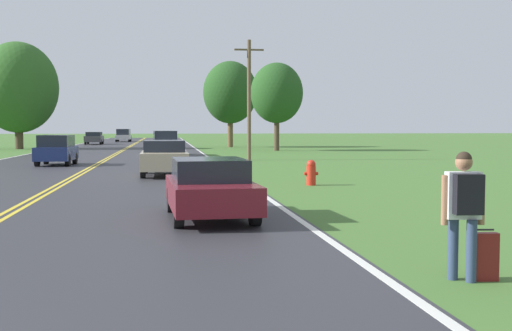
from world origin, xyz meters
TOP-DOWN VIEW (x-y plane):
  - hitchhiker_person at (7.49, 4.34)m, footprint 0.58×0.44m
  - suitcase at (7.77, 4.36)m, footprint 0.39×0.17m
  - fire_hydrant at (8.67, 18.28)m, footprint 0.49×0.33m
  - utility_pole_midground at (8.75, 35.47)m, footprint 1.80×0.24m
  - tree_left_verge at (10.23, 61.33)m, footprint 5.47×5.47m
  - tree_behind_sign at (-9.72, 58.33)m, footprint 7.28×7.28m
  - tree_mid_treeline at (13.21, 51.06)m, footprint 4.52×4.52m
  - car_maroon_sedan_nearest at (4.61, 10.62)m, footprint 1.93×4.02m
  - car_champagne_sedan_approaching at (3.62, 23.49)m, footprint 1.90×4.36m
  - car_dark_blue_hatchback_mid_near at (-2.06, 31.59)m, footprint 1.85×3.49m
  - car_white_suv_mid_far at (3.64, 42.78)m, footprint 1.98×4.89m
  - car_dark_grey_sedan_receding at (-4.60, 73.92)m, footprint 1.93×4.36m
  - car_silver_suv_distant at (-2.05, 87.41)m, footprint 2.05×4.24m

SIDE VIEW (x-z plane):
  - suitcase at x=7.77m, z-range -0.02..0.66m
  - fire_hydrant at x=8.67m, z-range 0.01..0.89m
  - car_maroon_sedan_nearest at x=4.61m, z-range 0.03..1.35m
  - car_dark_grey_sedan_receding at x=-4.60m, z-range 0.04..1.51m
  - car_champagne_sedan_approaching at x=3.62m, z-range 0.04..1.51m
  - car_dark_blue_hatchback_mid_near at x=-2.06m, z-range 0.04..1.65m
  - car_white_suv_mid_far at x=3.64m, z-range 0.05..1.82m
  - car_silver_suv_distant at x=-2.05m, z-range 0.05..1.83m
  - hitchhiker_person at x=7.49m, z-range 0.19..1.90m
  - utility_pole_midground at x=8.75m, z-range 0.15..7.47m
  - tree_mid_treeline at x=13.21m, z-range 1.16..8.72m
  - tree_left_verge at x=10.23m, z-range 1.18..9.87m
  - tree_behind_sign at x=-9.72m, z-range 0.74..10.61m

